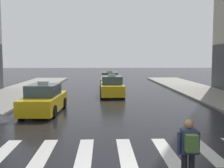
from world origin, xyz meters
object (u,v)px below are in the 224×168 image
(taxi_second, at_px, (112,87))
(pedestrian_with_backpack, at_px, (189,148))
(taxi_lead, at_px, (44,100))
(taxi_third, at_px, (109,81))

(taxi_second, distance_m, pedestrian_with_backpack, 16.00)
(taxi_lead, height_order, taxi_second, same)
(taxi_third, bearing_deg, pedestrian_with_backpack, -86.67)
(taxi_lead, distance_m, pedestrian_with_backpack, 10.61)
(taxi_lead, bearing_deg, taxi_second, 58.91)
(taxi_third, relative_size, pedestrian_with_backpack, 2.76)
(taxi_second, xyz_separation_m, pedestrian_with_backpack, (1.26, -15.95, 0.25))
(taxi_lead, bearing_deg, taxi_third, 72.61)
(taxi_second, xyz_separation_m, taxi_third, (-0.03, 6.20, 0.00))
(taxi_third, distance_m, pedestrian_with_backpack, 22.19)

